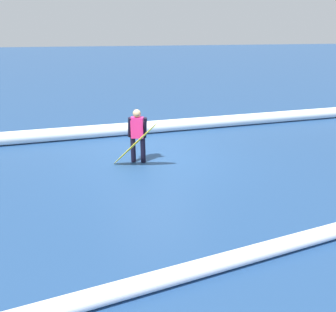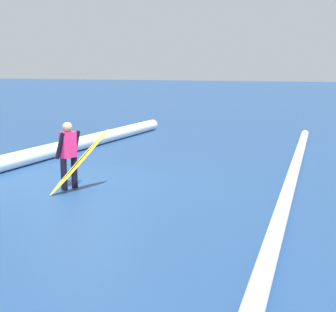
# 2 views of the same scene
# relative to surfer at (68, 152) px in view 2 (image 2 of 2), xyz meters

# --- Properties ---
(ground_plane) EXTENTS (182.31, 182.31, 0.00)m
(ground_plane) POSITION_rel_surfer_xyz_m (-0.51, -0.10, -0.85)
(ground_plane) COLOR navy
(surfer) EXTENTS (0.49, 0.41, 1.51)m
(surfer) POSITION_rel_surfer_xyz_m (0.00, 0.00, 0.00)
(surfer) COLOR black
(surfer) RESTS_ON ground_plane
(surfboard) EXTENTS (1.25, 1.07, 1.38)m
(surfboard) POSITION_rel_surfer_xyz_m (0.15, 0.38, -0.17)
(surfboard) COLOR yellow
(surfboard) RESTS_ON ground_plane
(wave_crest_midground) EXTENTS (23.96, 2.07, 0.27)m
(wave_crest_midground) POSITION_rel_surfer_xyz_m (1.41, 4.86, -0.71)
(wave_crest_midground) COLOR white
(wave_crest_midground) RESTS_ON ground_plane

